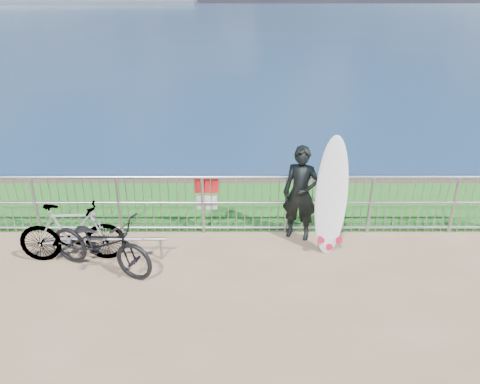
{
  "coord_description": "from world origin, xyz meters",
  "views": [
    {
      "loc": [
        0.16,
        -5.88,
        4.29
      ],
      "look_at": [
        0.16,
        1.2,
        1.0
      ],
      "focal_mm": 35.0,
      "sensor_mm": 36.0,
      "label": 1
    }
  ],
  "objects_px": {
    "surfboard": "(331,200)",
    "bicycle_far": "(72,233)",
    "bicycle_near": "(101,243)",
    "surfer": "(301,194)"
  },
  "relations": [
    {
      "from": "surfboard",
      "to": "bicycle_far",
      "type": "height_order",
      "value": "surfboard"
    },
    {
      "from": "surfboard",
      "to": "bicycle_near",
      "type": "bearing_deg",
      "value": -170.1
    },
    {
      "from": "surfer",
      "to": "bicycle_far",
      "type": "xyz_separation_m",
      "value": [
        -3.77,
        -0.76,
        -0.34
      ]
    },
    {
      "from": "surfer",
      "to": "bicycle_far",
      "type": "relative_size",
      "value": 1.0
    },
    {
      "from": "bicycle_near",
      "to": "surfer",
      "type": "bearing_deg",
      "value": -49.28
    },
    {
      "from": "surfer",
      "to": "bicycle_near",
      "type": "xyz_separation_m",
      "value": [
        -3.23,
        -1.05,
        -0.36
      ]
    },
    {
      "from": "surfboard",
      "to": "bicycle_near",
      "type": "distance_m",
      "value": 3.76
    },
    {
      "from": "surfer",
      "to": "bicycle_far",
      "type": "distance_m",
      "value": 3.86
    },
    {
      "from": "surfer",
      "to": "surfboard",
      "type": "distance_m",
      "value": 0.61
    },
    {
      "from": "surfboard",
      "to": "bicycle_far",
      "type": "distance_m",
      "value": 4.25
    }
  ]
}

